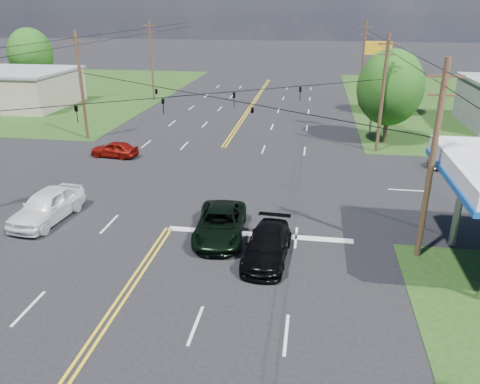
% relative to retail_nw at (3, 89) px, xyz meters
% --- Properties ---
extents(ground, '(280.00, 280.00, 0.00)m').
position_rel_retail_nw_xyz_m(ground, '(30.00, -22.00, -2.00)').
color(ground, black).
rests_on(ground, ground).
extents(grass_nw, '(46.00, 48.00, 0.03)m').
position_rel_retail_nw_xyz_m(grass_nw, '(-5.00, 10.00, -2.00)').
color(grass_nw, '#1B3912').
rests_on(grass_nw, ground).
extents(stop_bar, '(10.00, 0.50, 0.02)m').
position_rel_retail_nw_xyz_m(stop_bar, '(35.00, -30.00, -2.00)').
color(stop_bar, silver).
rests_on(stop_bar, ground).
extents(retail_nw, '(16.00, 11.00, 4.00)m').
position_rel_retail_nw_xyz_m(retail_nw, '(0.00, 0.00, 0.00)').
color(retail_nw, tan).
rests_on(retail_nw, ground).
extents(pole_se, '(1.60, 0.28, 9.50)m').
position_rel_retail_nw_xyz_m(pole_se, '(43.00, -31.00, 2.92)').
color(pole_se, '#3F2D1B').
rests_on(pole_se, ground).
extents(pole_nw, '(1.60, 0.28, 9.50)m').
position_rel_retail_nw_xyz_m(pole_nw, '(17.00, -13.00, 2.92)').
color(pole_nw, '#3F2D1B').
rests_on(pole_nw, ground).
extents(pole_ne, '(1.60, 0.28, 9.50)m').
position_rel_retail_nw_xyz_m(pole_ne, '(43.00, -13.00, 2.92)').
color(pole_ne, '#3F2D1B').
rests_on(pole_ne, ground).
extents(pole_left_far, '(1.60, 0.28, 10.00)m').
position_rel_retail_nw_xyz_m(pole_left_far, '(17.00, 6.00, 3.17)').
color(pole_left_far, '#3F2D1B').
rests_on(pole_left_far, ground).
extents(pole_right_far, '(1.60, 0.28, 10.00)m').
position_rel_retail_nw_xyz_m(pole_right_far, '(43.00, 6.00, 3.17)').
color(pole_right_far, '#3F2D1B').
rests_on(pole_right_far, ground).
extents(span_wire_signals, '(26.00, 18.00, 1.13)m').
position_rel_retail_nw_xyz_m(span_wire_signals, '(30.00, -22.00, 4.00)').
color(span_wire_signals, black).
rests_on(span_wire_signals, ground).
extents(power_lines, '(26.04, 100.00, 0.64)m').
position_rel_retail_nw_xyz_m(power_lines, '(30.00, -24.00, 6.60)').
color(power_lines, black).
rests_on(power_lines, ground).
extents(tree_right_a, '(5.70, 5.70, 8.18)m').
position_rel_retail_nw_xyz_m(tree_right_a, '(44.00, -10.00, 2.87)').
color(tree_right_a, '#3F2D1B').
rests_on(tree_right_a, ground).
extents(tree_right_b, '(4.94, 4.94, 7.09)m').
position_rel_retail_nw_xyz_m(tree_right_b, '(46.50, 2.00, 2.22)').
color(tree_right_b, '#3F2D1B').
rests_on(tree_right_b, ground).
extents(tree_far_l, '(6.08, 6.08, 8.72)m').
position_rel_retail_nw_xyz_m(tree_far_l, '(-2.00, 10.00, 3.19)').
color(tree_far_l, '#3F2D1B').
rests_on(tree_far_l, ground).
extents(pickup_dkgreen, '(2.96, 5.63, 1.51)m').
position_rel_retail_nw_xyz_m(pickup_dkgreen, '(33.00, -30.50, -1.25)').
color(pickup_dkgreen, black).
rests_on(pickup_dkgreen, ground).
extents(suv_black, '(2.29, 5.03, 1.43)m').
position_rel_retail_nw_xyz_m(suv_black, '(35.71, -32.44, -1.29)').
color(suv_black, black).
rests_on(suv_black, ground).
extents(pickup_white, '(2.58, 5.47, 1.81)m').
position_rel_retail_nw_xyz_m(pickup_white, '(22.85, -30.00, -1.10)').
color(pickup_white, white).
rests_on(pickup_white, ground).
extents(sedan_red, '(3.97, 1.93, 1.30)m').
position_rel_retail_nw_xyz_m(sedan_red, '(21.75, -17.94, -1.35)').
color(sedan_red, maroon).
rests_on(sedan_red, ground).
extents(sedan_far, '(5.23, 2.26, 1.50)m').
position_rel_retail_nw_xyz_m(sedan_far, '(48.89, -16.85, -1.25)').
color(sedan_far, '#9A9A9F').
rests_on(sedan_far, ground).
extents(polesign_ne, '(2.35, 0.60, 8.52)m').
position_rel_retail_nw_xyz_m(polesign_ne, '(43.00, -7.20, 4.70)').
color(polesign_ne, '#A5A5AA').
rests_on(polesign_ne, ground).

